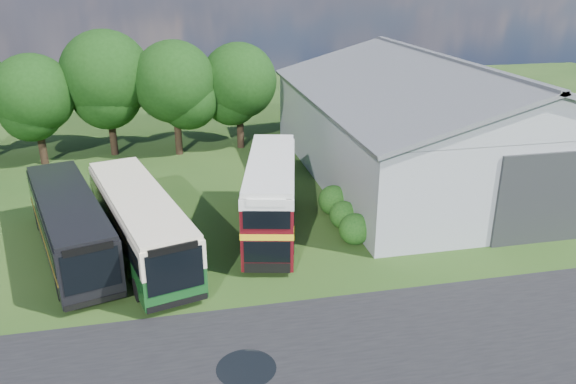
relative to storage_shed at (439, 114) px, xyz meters
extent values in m
plane|color=#1C3A12|center=(-15.00, -15.98, -4.17)|extent=(120.00, 120.00, 0.00)
cube|color=black|center=(-12.00, -18.98, -4.17)|extent=(60.00, 8.00, 0.02)
cylinder|color=black|center=(-16.50, -18.98, -4.17)|extent=(2.20, 2.20, 0.01)
cube|color=gray|center=(0.00, 0.02, -1.42)|extent=(18.00, 24.00, 5.50)
cube|color=#2D3033|center=(0.00, -12.06, -1.67)|extent=(5.20, 0.18, 5.00)
cylinder|color=black|center=(-28.00, 7.52, -2.64)|extent=(0.56, 0.56, 3.06)
sphere|color=black|center=(-28.00, 7.52, 1.10)|extent=(5.78, 5.78, 5.78)
cylinder|color=black|center=(-23.00, 8.82, -2.37)|extent=(0.56, 0.56, 3.60)
sphere|color=black|center=(-23.00, 8.82, 2.03)|extent=(6.80, 6.80, 6.80)
cylinder|color=black|center=(-18.00, 7.82, -2.51)|extent=(0.56, 0.56, 3.31)
sphere|color=black|center=(-18.00, 7.82, 1.54)|extent=(6.26, 6.26, 6.26)
cylinder|color=black|center=(-13.00, 8.62, -2.58)|extent=(0.56, 0.56, 3.17)
sphere|color=black|center=(-13.00, 8.62, 1.29)|extent=(5.98, 5.98, 5.98)
sphere|color=#194714|center=(-9.40, -9.98, -4.17)|extent=(1.70, 1.70, 1.70)
sphere|color=#194714|center=(-9.40, -7.98, -4.17)|extent=(1.60, 1.60, 1.60)
sphere|color=#194714|center=(-9.40, -5.98, -4.17)|extent=(1.80, 1.80, 1.80)
cube|color=#103C16|center=(-20.38, -9.04, -2.34)|extent=(5.87, 12.37, 3.00)
cube|color=#4E0B10|center=(-13.51, -7.94, -1.89)|extent=(4.65, 10.22, 3.96)
cube|color=black|center=(-23.82, -8.38, -2.40)|extent=(5.88, 11.95, 2.90)
camera|label=1|loc=(-18.50, -35.56, 9.27)|focal=35.00mm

